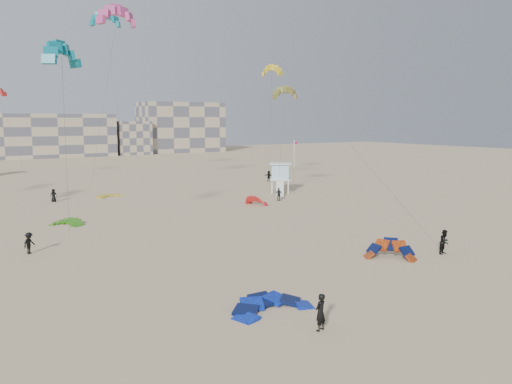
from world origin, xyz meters
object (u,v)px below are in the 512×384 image
kite_ground_orange (390,258)px  kitesurfer_main (320,312)px  lifeguard_tower_near (280,178)px  kite_ground_blue (271,310)px

kite_ground_orange → kitesurfer_main: kitesurfer_main is taller
kite_ground_orange → kitesurfer_main: 14.53m
kite_ground_orange → lifeguard_tower_near: 34.72m
kite_ground_blue → kite_ground_orange: (13.04, 3.84, 0.00)m
kite_ground_blue → kite_ground_orange: bearing=16.7°
kite_ground_blue → kitesurfer_main: size_ratio=2.36×
kite_ground_blue → lifeguard_tower_near: lifeguard_tower_near is taller
kite_ground_blue → kite_ground_orange: 13.60m
kite_ground_blue → kitesurfer_main: (0.54, -3.51, 0.92)m
kite_ground_blue → lifeguard_tower_near: size_ratio=0.69×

